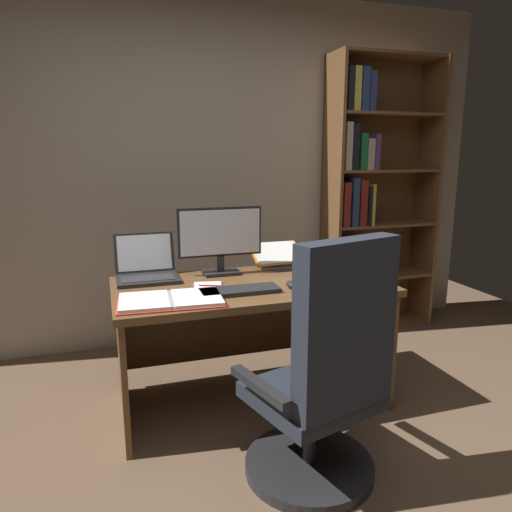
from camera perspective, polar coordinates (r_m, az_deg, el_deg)
ground_plane at (r=2.24m, az=6.17°, el=-28.21°), size 6.13×6.13×0.00m
wall_back at (r=3.69m, az=-6.72°, el=9.92°), size 4.69×0.12×2.61m
desk at (r=2.82m, az=-1.07°, el=-6.80°), size 1.53×0.78×0.73m
bookshelf at (r=3.96m, az=13.20°, el=6.51°), size 0.91×0.33×2.19m
office_chair at (r=2.14m, az=8.39°, el=-15.02°), size 0.69×0.61×1.13m
monitor at (r=2.87m, az=-4.33°, el=1.93°), size 0.52×0.16×0.41m
laptop at (r=2.84m, az=-13.00°, el=-1.66°), size 0.35×0.32×0.25m
keyboard at (r=2.51m, az=-1.94°, el=-4.18°), size 0.42×0.15×0.02m
computer_mouse at (r=2.60m, az=4.43°, el=-3.42°), size 0.06×0.10×0.04m
reading_stand_with_book at (r=3.08m, az=2.65°, el=0.08°), size 0.33×0.29×0.14m
open_binder at (r=2.39m, az=-10.22°, el=-5.23°), size 0.54×0.34×0.02m
notepad at (r=2.60m, az=-5.78°, el=-3.79°), size 0.18×0.23×0.01m
pen at (r=2.61m, az=-5.35°, el=-3.56°), size 0.13×0.06×0.01m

